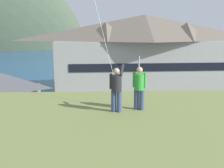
{
  "coord_description": "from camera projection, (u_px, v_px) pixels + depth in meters",
  "views": [
    {
      "loc": [
        0.03,
        -19.53,
        9.47
      ],
      "look_at": [
        1.0,
        9.0,
        3.43
      ],
      "focal_mm": 42.51,
      "sensor_mm": 36.0,
      "label": 1
    }
  ],
  "objects": [
    {
      "name": "ground_plane",
      "position": [
        103.0,
        150.0,
        21.06
      ],
      "size": [
        600.0,
        600.0,
        0.0
      ],
      "primitive_type": "plane",
      "color": "#66604C"
    },
    {
      "name": "parking_light_pole",
      "position": [
        139.0,
        78.0,
        30.75
      ],
      "size": [
        0.24,
        0.78,
        6.24
      ],
      "color": "#ADADB2",
      "rests_on": "parking_lot_pad"
    },
    {
      "name": "harbor_lodge",
      "position": [
        144.0,
        52.0,
        39.78
      ],
      "size": [
        27.87,
        10.38,
        11.4
      ],
      "color": "#999E99",
      "rests_on": "ground"
    },
    {
      "name": "bay_water",
      "position": [
        103.0,
        60.0,
        79.72
      ],
      "size": [
        360.0,
        84.0,
        0.03
      ],
      "primitive_type": "cube",
      "color": "navy",
      "rests_on": "ground"
    },
    {
      "name": "moored_boat_wharfside",
      "position": [
        89.0,
        77.0,
        48.74
      ],
      "size": [
        2.04,
        6.31,
        2.16
      ],
      "color": "#A8A399",
      "rests_on": "ground"
    },
    {
      "name": "parked_car_mid_row_center",
      "position": [
        89.0,
        138.0,
        20.61
      ],
      "size": [
        4.35,
        2.36,
        1.82
      ],
      "color": "red",
      "rests_on": "parking_lot_pad"
    },
    {
      "name": "parked_car_corner_spot",
      "position": [
        101.0,
        111.0,
        27.44
      ],
      "size": [
        4.29,
        2.23,
        1.82
      ],
      "color": "silver",
      "rests_on": "parking_lot_pad"
    },
    {
      "name": "parked_car_front_row_red",
      "position": [
        183.0,
        132.0,
        21.86
      ],
      "size": [
        4.27,
        2.2,
        1.82
      ],
      "color": "#B28923",
      "rests_on": "parking_lot_pad"
    },
    {
      "name": "person_kite_flyer",
      "position": [
        116.0,
        88.0,
        10.26
      ],
      "size": [
        0.6,
        0.62,
        1.86
      ],
      "color": "#384770",
      "rests_on": "grassy_hill_foreground"
    },
    {
      "name": "wharf_dock",
      "position": [
        107.0,
        74.0,
        53.49
      ],
      "size": [
        3.2,
        15.63,
        0.7
      ],
      "color": "#70604C",
      "rests_on": "ground"
    },
    {
      "name": "person_companion",
      "position": [
        139.0,
        87.0,
        10.55
      ],
      "size": [
        0.52,
        0.4,
        1.74
      ],
      "color": "#384770",
      "rests_on": "grassy_hill_foreground"
    },
    {
      "name": "parked_car_front_row_silver",
      "position": [
        164.0,
        109.0,
        27.99
      ],
      "size": [
        4.27,
        2.2,
        1.82
      ],
      "color": "navy",
      "rests_on": "parking_lot_pad"
    },
    {
      "name": "parking_lot_pad",
      "position": [
        103.0,
        126.0,
        25.94
      ],
      "size": [
        40.0,
        20.0,
        0.1
      ],
      "primitive_type": "cube",
      "color": "gray",
      "rests_on": "ground"
    }
  ]
}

